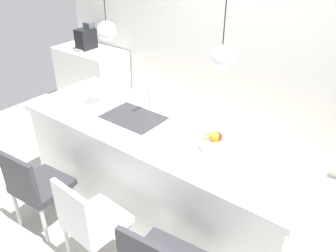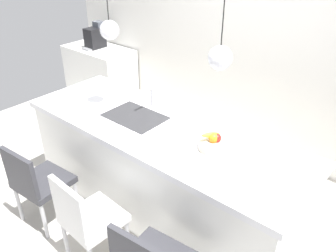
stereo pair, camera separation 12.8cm
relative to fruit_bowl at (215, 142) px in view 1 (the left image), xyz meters
name	(u,v)px [view 1 (the left image)]	position (x,y,z in m)	size (l,w,h in m)	color
floor	(160,207)	(-0.56, -0.03, -0.98)	(6.60, 6.60, 0.00)	#BCB7AD
back_wall	(248,44)	(-0.56, 1.62, 0.32)	(6.00, 0.10, 2.60)	silver
kitchen_island	(160,170)	(-0.56, -0.03, -0.51)	(2.75, 0.94, 0.94)	white
sink_basin	(134,118)	(-0.87, -0.03, -0.05)	(0.56, 0.40, 0.02)	#2D2D30
faucet	(148,96)	(-0.87, 0.18, 0.10)	(0.02, 0.17, 0.22)	silver
fruit_bowl	(215,142)	(0.00, 0.00, 0.00)	(0.26, 0.26, 0.15)	beige
side_counter	(92,76)	(-2.96, 1.25, -0.55)	(1.10, 0.60, 0.88)	white
coffee_machine	(86,38)	(-3.00, 1.25, 0.05)	(0.20, 0.35, 0.38)	black
chair_near	(36,185)	(-1.28, -0.90, -0.50)	(0.48, 0.47, 0.85)	#333338
chair_middle	(89,221)	(-0.56, -0.90, -0.49)	(0.45, 0.45, 0.88)	silver
pendant_light_left	(107,31)	(-1.13, -0.03, 0.72)	(0.17, 0.17, 0.77)	silver
pendant_light_right	(222,57)	(0.01, -0.03, 0.72)	(0.17, 0.17, 0.77)	silver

